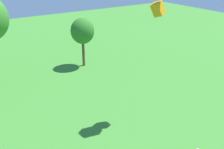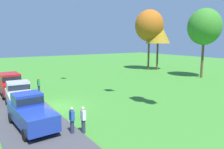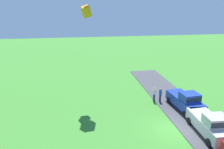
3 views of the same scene
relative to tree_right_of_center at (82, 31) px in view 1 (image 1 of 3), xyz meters
The scene contains 2 objects.
tree_right_of_center is the anchor object (origin of this frame).
kite_box_high_left 15.63m from the tree_right_of_center, 91.20° to the right, with size 0.78×0.78×1.10m, color orange.
Camera 1 is at (-7.07, -9.28, 13.89)m, focal length 42.00 mm.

